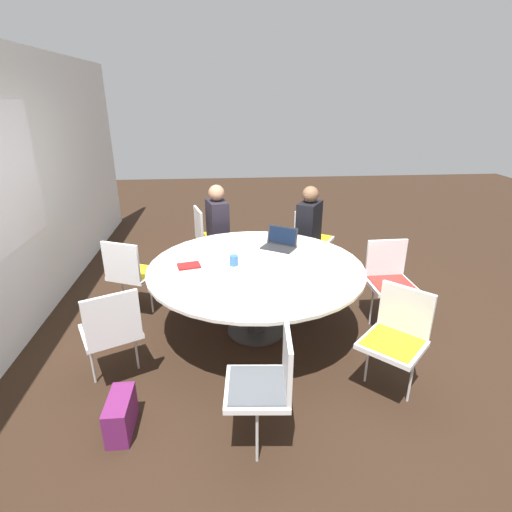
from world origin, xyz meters
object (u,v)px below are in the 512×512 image
Objects in this scene: laptop at (280,242)px; coffee_cup at (234,260)px; chair_1 at (209,233)px; chair_6 at (389,276)px; chair_3 at (111,327)px; person_1 at (219,224)px; chair_0 at (310,234)px; person_0 at (310,226)px; chair_4 at (267,379)px; handbag at (121,415)px; chair_5 at (397,333)px; chair_2 at (130,270)px; spiral_notebook at (189,266)px.

coffee_cup is (-0.44, 0.51, -0.01)m from laptop.
chair_6 is at bearing 36.25° from chair_1.
chair_3 is 2.23m from person_1.
chair_0 is 1.00× the size of chair_1.
chair_4 is at bearing 14.59° from person_0.
handbag is at bearing -26.28° from chair_1.
person_0 is (1.87, -2.00, 0.19)m from chair_3.
chair_6 is 1.28m from person_0.
chair_5 reaches higher than coffee_cup.
chair_0 is 1.00× the size of chair_3.
chair_1 reaches higher than handbag.
chair_5 is 1.00× the size of chair_6.
person_1 is at bearing -54.79° from chair_0.
person_0 is at bearing 17.49° from chair_3.
laptop is 0.67m from coffee_cup.
laptop is at bearing 3.45° from chair_0.
chair_2 is 2.24m from chair_4.
coffee_cup is (0.96, 1.23, 0.26)m from chair_5.
coffee_cup is (1.41, 0.17, 0.26)m from chair_4.
chair_6 is at bearing 60.47° from person_0.
chair_2 is 1.00× the size of chair_3.
person_0 is 3.10m from handbag.
chair_6 reaches higher than coffee_cup.
chair_6 is 2.03m from spiral_notebook.
spiral_notebook is at bearing 27.42° from chair_4.
chair_3 is 3.60× the size of spiral_notebook.
chair_0 reaches higher than handbag.
chair_5 is at bearing -120.08° from spiral_notebook.
coffee_cup is (0.69, -1.01, 0.26)m from chair_3.
handbag is at bearing -96.63° from laptop.
coffee_cup is at bearing -34.43° from handbag.
chair_3 is 1.91m from laptop.
chair_2 is 2.39× the size of handbag.
person_1 is at bearing -38.02° from chair_6.
person_0 is at bearing 42.32° from chair_2.
chair_0 is at bearing 68.69° from chair_1.
chair_0 is 2.95m from chair_3.
chair_3 is 0.69m from handbag.
spiral_notebook is at bearing -18.90° from handbag.
person_0 is at bearing -37.26° from handbag.
chair_0 is at bearing 77.98° from person_1.
chair_5 is at bearing 38.66° from person_0.
chair_1 is 0.71× the size of person_0.
coffee_cup is 0.28× the size of handbag.
coffee_cup is at bearing -8.81° from person_1.
chair_3 is 8.64× the size of coffee_cup.
chair_2 reaches higher than handbag.
chair_4 is 2.80m from person_1.
person_1 reaches higher than chair_6.
chair_3 is at bearing -63.00° from chair_2.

